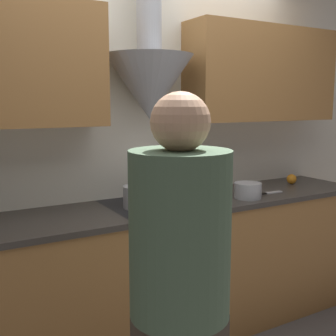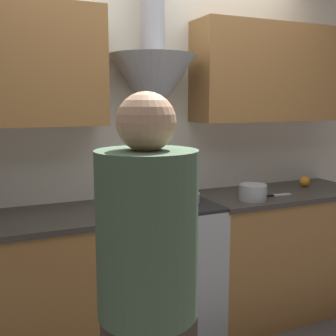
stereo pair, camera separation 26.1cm
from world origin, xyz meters
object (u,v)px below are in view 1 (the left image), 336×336
at_px(stock_pot, 140,197).
at_px(stove_range, 160,271).
at_px(mixing_bowl, 183,197).
at_px(orange_fruit, 292,179).
at_px(saucepan, 248,190).
at_px(person_foreground_left, 180,297).

bearing_deg(stock_pot, stove_range, 6.69).
distance_m(stove_range, mixing_bowl, 0.52).
distance_m(orange_fruit, saucepan, 0.69).
height_order(stove_range, orange_fruit, orange_fruit).
bearing_deg(stock_pot, mixing_bowl, -2.28).
bearing_deg(person_foreground_left, stove_range, 64.37).
relative_size(mixing_bowl, orange_fruit, 2.54).
distance_m(saucepan, person_foreground_left, 1.49).
height_order(mixing_bowl, saucepan, saucepan).
distance_m(mixing_bowl, saucepan, 0.47).
bearing_deg(stock_pot, saucepan, -10.36).
height_order(orange_fruit, person_foreground_left, person_foreground_left).
bearing_deg(orange_fruit, stove_range, -176.98).
xyz_separation_m(stove_range, mixing_bowl, (0.15, -0.03, 0.50)).
height_order(stock_pot, saucepan, stock_pot).
bearing_deg(saucepan, mixing_bowl, 164.40).
xyz_separation_m(stock_pot, mixing_bowl, (0.30, -0.01, -0.04)).
xyz_separation_m(mixing_bowl, person_foreground_left, (-0.69, -1.09, -0.08)).
distance_m(mixing_bowl, person_foreground_left, 1.29).
height_order(orange_fruit, saucepan, saucepan).
bearing_deg(stock_pot, orange_fruit, 3.42).
bearing_deg(saucepan, stock_pot, 169.64).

